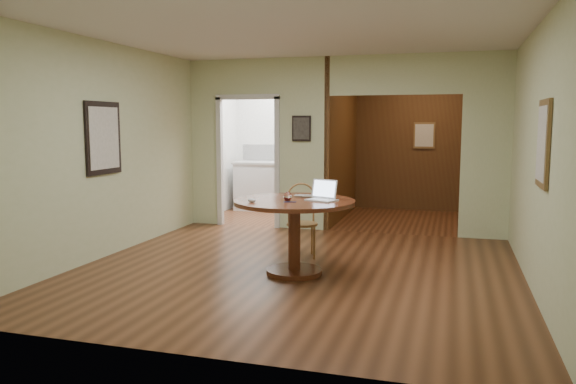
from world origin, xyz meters
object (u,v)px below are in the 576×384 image
(open_laptop, at_px, (323,195))
(closed_laptop, at_px, (307,196))
(dining_table, at_px, (294,219))
(chair, at_px, (302,216))

(open_laptop, bearing_deg, closed_laptop, 164.59)
(dining_table, height_order, open_laptop, open_laptop)
(chair, distance_m, closed_laptop, 0.75)
(chair, height_order, closed_laptop, chair)
(chair, bearing_deg, closed_laptop, -89.34)
(chair, xyz_separation_m, open_laptop, (0.45, -0.78, 0.38))
(open_laptop, bearing_deg, dining_table, -144.05)
(chair, relative_size, closed_laptop, 3.02)
(closed_laptop, bearing_deg, open_laptop, -41.93)
(chair, height_order, open_laptop, open_laptop)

